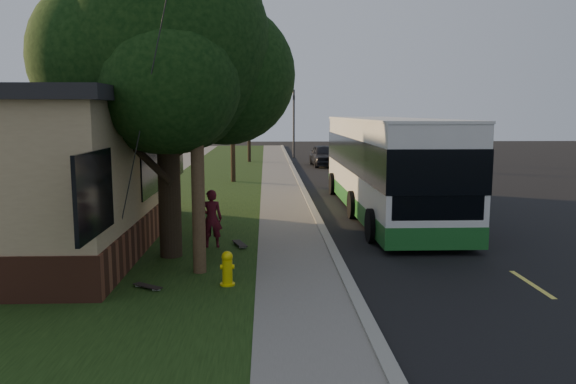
% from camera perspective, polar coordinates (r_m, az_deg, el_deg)
% --- Properties ---
extents(ground, '(120.00, 120.00, 0.00)m').
position_cam_1_polar(ground, '(12.29, 6.20, -9.54)').
color(ground, black).
rests_on(ground, ground).
extents(road, '(8.00, 80.00, 0.01)m').
position_cam_1_polar(road, '(22.65, 12.53, -1.51)').
color(road, black).
rests_on(road, ground).
extents(curb, '(0.25, 80.00, 0.12)m').
position_cam_1_polar(curb, '(21.96, 2.39, -1.47)').
color(curb, gray).
rests_on(curb, ground).
extents(sidewalk, '(2.00, 80.00, 0.08)m').
position_cam_1_polar(sidewalk, '(21.91, -0.22, -1.54)').
color(sidewalk, slate).
rests_on(sidewalk, ground).
extents(grass_verge, '(5.00, 80.00, 0.07)m').
position_cam_1_polar(grass_verge, '(22.06, -9.35, -1.59)').
color(grass_verge, black).
rests_on(grass_verge, ground).
extents(fire_hydrant, '(0.32, 0.32, 0.74)m').
position_cam_1_polar(fire_hydrant, '(12.07, -6.19, -7.73)').
color(fire_hydrant, yellow).
rests_on(fire_hydrant, grass_verge).
extents(utility_pole, '(2.86, 3.21, 9.07)m').
position_cam_1_polar(utility_pole, '(12.70, -9.42, 12.13)').
color(utility_pole, '#473321').
rests_on(utility_pole, ground).
extents(leafy_tree, '(6.30, 6.00, 7.80)m').
position_cam_1_polar(leafy_tree, '(14.50, -12.14, 13.67)').
color(leafy_tree, black).
rests_on(leafy_tree, grass_verge).
extents(bare_tree_near, '(1.38, 1.21, 4.31)m').
position_cam_1_polar(bare_tree_near, '(29.67, -5.63, 5.06)').
color(bare_tree_near, black).
rests_on(bare_tree_near, grass_verge).
extents(bare_tree_far, '(1.38, 1.21, 4.03)m').
position_cam_1_polar(bare_tree_far, '(41.64, -3.97, 5.75)').
color(bare_tree_far, black).
rests_on(bare_tree_far, grass_verge).
extents(traffic_signal, '(0.18, 0.22, 5.50)m').
position_cam_1_polar(traffic_signal, '(45.64, 0.59, 7.43)').
color(traffic_signal, '#2D2D30').
rests_on(traffic_signal, ground).
extents(transit_bus, '(2.99, 12.94, 3.50)m').
position_cam_1_polar(transit_bus, '(20.92, 9.87, 2.92)').
color(transit_bus, silver).
rests_on(transit_bus, ground).
extents(skateboarder, '(0.59, 0.39, 1.58)m').
position_cam_1_polar(skateboarder, '(15.35, -7.78, -2.68)').
color(skateboarder, '#490E1A').
rests_on(skateboarder, grass_verge).
extents(skateboard_main, '(0.47, 0.88, 0.08)m').
position_cam_1_polar(skateboard_main, '(15.54, -4.92, -5.26)').
color(skateboard_main, black).
rests_on(skateboard_main, grass_verge).
extents(skateboard_spare, '(0.68, 0.55, 0.07)m').
position_cam_1_polar(skateboard_spare, '(12.21, -14.07, -9.28)').
color(skateboard_spare, black).
rests_on(skateboard_spare, grass_verge).
extents(dumpster, '(1.76, 1.52, 1.37)m').
position_cam_1_polar(dumpster, '(17.75, -19.98, -2.07)').
color(dumpster, black).
rests_on(dumpster, building_lot).
extents(distant_car, '(1.95, 4.45, 1.49)m').
position_cam_1_polar(distant_car, '(39.03, 3.71, 3.74)').
color(distant_car, black).
rests_on(distant_car, ground).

